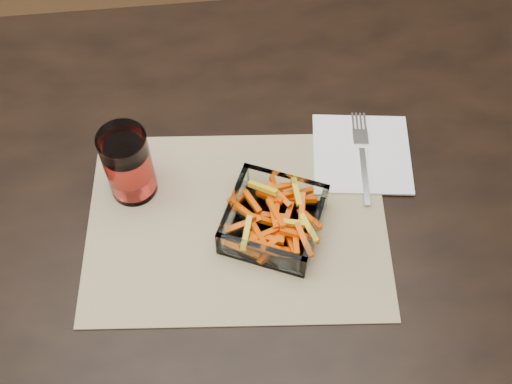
{
  "coord_description": "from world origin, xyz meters",
  "views": [
    {
      "loc": [
        0.02,
        -0.54,
        1.59
      ],
      "look_at": [
        0.07,
        -0.02,
        0.78
      ],
      "focal_mm": 45.0,
      "sensor_mm": 36.0,
      "label": 1
    }
  ],
  "objects_px": {
    "fork": "(362,153)",
    "dining_table": "(211,226)",
    "glass_bowl": "(273,221)",
    "tumbler": "(129,166)"
  },
  "relations": [
    {
      "from": "fork",
      "to": "dining_table",
      "type": "bearing_deg",
      "value": -161.84
    },
    {
      "from": "dining_table",
      "to": "glass_bowl",
      "type": "height_order",
      "value": "glass_bowl"
    },
    {
      "from": "tumbler",
      "to": "glass_bowl",
      "type": "bearing_deg",
      "value": -25.03
    },
    {
      "from": "glass_bowl",
      "to": "fork",
      "type": "bearing_deg",
      "value": 36.51
    },
    {
      "from": "dining_table",
      "to": "glass_bowl",
      "type": "xyz_separation_m",
      "value": [
        0.09,
        -0.07,
        0.11
      ]
    },
    {
      "from": "dining_table",
      "to": "tumbler",
      "type": "bearing_deg",
      "value": 164.82
    },
    {
      "from": "dining_table",
      "to": "fork",
      "type": "height_order",
      "value": "fork"
    },
    {
      "from": "dining_table",
      "to": "glass_bowl",
      "type": "relative_size",
      "value": 9.09
    },
    {
      "from": "glass_bowl",
      "to": "fork",
      "type": "relative_size",
      "value": 0.97
    },
    {
      "from": "glass_bowl",
      "to": "fork",
      "type": "distance_m",
      "value": 0.2
    }
  ]
}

